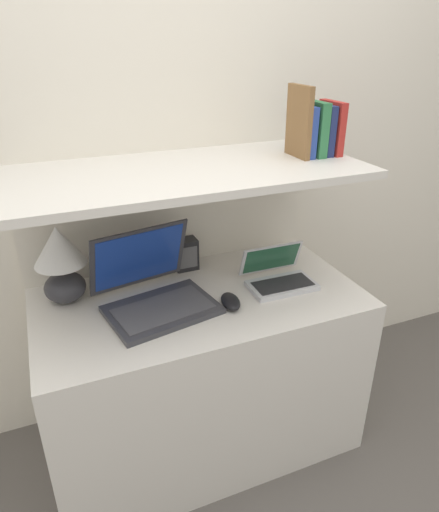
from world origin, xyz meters
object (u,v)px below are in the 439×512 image
object	(u,v)px
book_navy	(323,130)
book_green	(314,129)
computer_mouse	(231,301)
book_blue	(305,131)
laptop_large	(154,291)
book_brown	(299,122)
laptop_small	(278,277)
router_box	(186,254)
book_red	(331,128)
table_lamp	(61,260)

from	to	relation	value
book_navy	book_green	xyz separation A→B (m)	(-0.04, 0.00, 0.01)
computer_mouse	book_blue	bearing A→B (deg)	25.14
laptop_large	book_brown	distance (m)	0.82
book_green	book_blue	size ratio (longest dim) A/B	1.07
laptop_small	computer_mouse	xyz separation A→B (m)	(-0.24, -0.08, -0.01)
book_blue	book_navy	bearing A→B (deg)	0.00
laptop_small	router_box	world-z (taller)	laptop_small
router_box	book_green	world-z (taller)	book_green
computer_mouse	book_red	world-z (taller)	book_red
laptop_small	computer_mouse	distance (m)	0.25
laptop_large	computer_mouse	xyz separation A→B (m)	(0.25, -0.11, -0.04)
router_box	book_blue	distance (m)	0.69
router_box	laptop_small	bearing A→B (deg)	-42.70
table_lamp	computer_mouse	distance (m)	0.63
book_red	book_blue	xyz separation A→B (m)	(-0.12, 0.00, -0.00)
book_navy	laptop_small	bearing A→B (deg)	-155.13
book_green	table_lamp	bearing A→B (deg)	174.13
book_navy	table_lamp	bearing A→B (deg)	174.35
laptop_large	book_blue	distance (m)	0.82
book_navy	book_brown	size ratio (longest dim) A/B	0.72
computer_mouse	book_brown	distance (m)	0.71
table_lamp	router_box	xyz separation A→B (m)	(0.50, 0.08, -0.10)
laptop_small	router_box	size ratio (longest dim) A/B	1.98
book_navy	book_brown	xyz separation A→B (m)	(-0.11, 0.00, 0.04)
book_brown	book_navy	bearing A→B (deg)	0.00
laptop_small	book_green	xyz separation A→B (m)	(0.17, 0.10, 0.55)
laptop_large	computer_mouse	world-z (taller)	laptop_large
table_lamp	computer_mouse	size ratio (longest dim) A/B	2.39
router_box	book_brown	distance (m)	0.70
table_lamp	laptop_small	size ratio (longest dim) A/B	1.12
router_box	book_red	size ratio (longest dim) A/B	0.68
laptop_small	book_navy	size ratio (longest dim) A/B	1.43
table_lamp	book_green	xyz separation A→B (m)	(0.97, -0.10, 0.41)
table_lamp	book_brown	bearing A→B (deg)	-6.33
table_lamp	book_blue	bearing A→B (deg)	-6.14
book_green	computer_mouse	bearing A→B (deg)	-157.14
laptop_large	book_navy	world-z (taller)	book_navy
table_lamp	book_green	world-z (taller)	book_green
book_navy	book_blue	xyz separation A→B (m)	(-0.08, 0.00, 0.00)
book_green	laptop_large	bearing A→B (deg)	-174.85
book_green	book_red	bearing A→B (deg)	0.00
router_box	book_navy	bearing A→B (deg)	-19.01
table_lamp	router_box	size ratio (longest dim) A/B	2.22
laptop_large	book_navy	size ratio (longest dim) A/B	2.36
laptop_large	book_blue	world-z (taller)	book_blue
book_navy	computer_mouse	bearing A→B (deg)	-158.90
laptop_large	router_box	world-z (taller)	laptop_large
book_red	table_lamp	bearing A→B (deg)	174.55
router_box	book_blue	world-z (taller)	book_blue
computer_mouse	book_brown	bearing A→B (deg)	26.89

